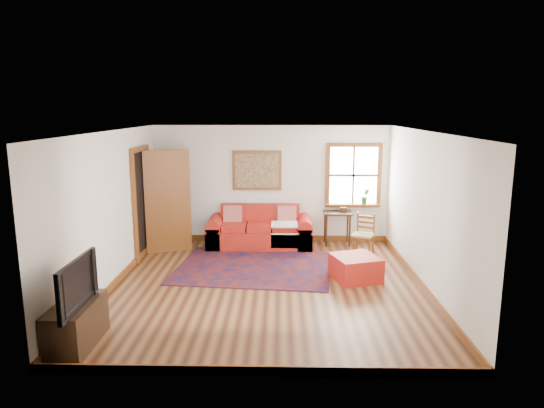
{
  "coord_description": "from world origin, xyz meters",
  "views": [
    {
      "loc": [
        0.22,
        -7.51,
        2.84
      ],
      "look_at": [
        0.06,
        0.6,
        1.24
      ],
      "focal_mm": 32.0,
      "sensor_mm": 36.0,
      "label": 1
    }
  ],
  "objects_px": {
    "side_table": "(337,218)",
    "ladder_back_chair": "(364,233)",
    "red_ottoman": "(355,268)",
    "red_leather_sofa": "(260,233)",
    "media_cabinet": "(76,324)"
  },
  "relations": [
    {
      "from": "side_table",
      "to": "ladder_back_chair",
      "type": "bearing_deg",
      "value": -58.73
    },
    {
      "from": "side_table",
      "to": "media_cabinet",
      "type": "height_order",
      "value": "side_table"
    },
    {
      "from": "red_leather_sofa",
      "to": "red_ottoman",
      "type": "bearing_deg",
      "value": -49.72
    },
    {
      "from": "red_leather_sofa",
      "to": "side_table",
      "type": "bearing_deg",
      "value": 4.82
    },
    {
      "from": "red_ottoman",
      "to": "red_leather_sofa",
      "type": "bearing_deg",
      "value": 112.68
    },
    {
      "from": "side_table",
      "to": "ladder_back_chair",
      "type": "distance_m",
      "value": 0.86
    },
    {
      "from": "red_ottoman",
      "to": "side_table",
      "type": "relative_size",
      "value": 1.01
    },
    {
      "from": "side_table",
      "to": "media_cabinet",
      "type": "bearing_deg",
      "value": -128.88
    },
    {
      "from": "red_leather_sofa",
      "to": "ladder_back_chair",
      "type": "distance_m",
      "value": 2.16
    },
    {
      "from": "side_table",
      "to": "media_cabinet",
      "type": "relative_size",
      "value": 0.71
    },
    {
      "from": "red_ottoman",
      "to": "side_table",
      "type": "height_order",
      "value": "side_table"
    },
    {
      "from": "side_table",
      "to": "media_cabinet",
      "type": "xyz_separation_m",
      "value": [
        -3.67,
        -4.55,
        -0.31
      ]
    },
    {
      "from": "side_table",
      "to": "ladder_back_chair",
      "type": "height_order",
      "value": "ladder_back_chair"
    },
    {
      "from": "ladder_back_chair",
      "to": "red_ottoman",
      "type": "bearing_deg",
      "value": -104.65
    },
    {
      "from": "red_leather_sofa",
      "to": "ladder_back_chair",
      "type": "height_order",
      "value": "red_leather_sofa"
    }
  ]
}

